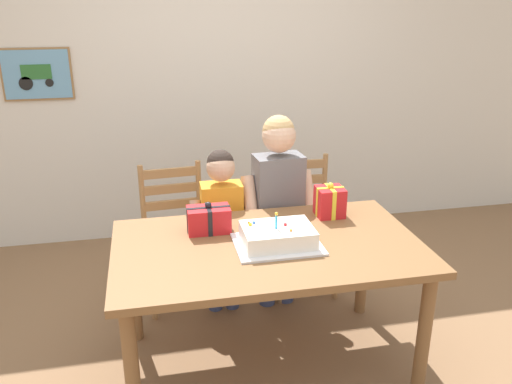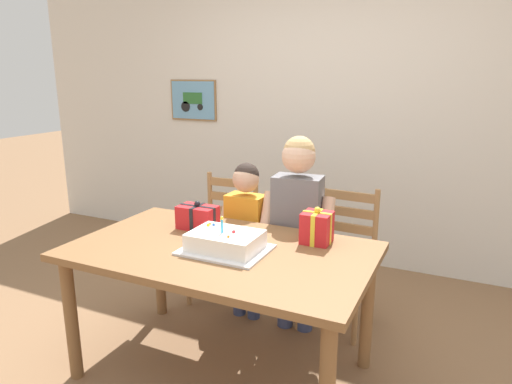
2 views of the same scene
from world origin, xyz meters
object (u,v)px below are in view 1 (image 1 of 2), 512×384
(dining_table, at_px, (268,259))
(child_younger, at_px, (222,216))
(gift_box_beside_cake, at_px, (330,202))
(child_older, at_px, (278,194))
(chair_right, at_px, (302,224))
(gift_box_red_large, at_px, (209,219))
(chair_left, at_px, (176,235))
(birthday_cake, at_px, (278,237))

(dining_table, relative_size, child_younger, 1.46)
(child_younger, bearing_deg, gift_box_beside_cake, -28.13)
(gift_box_beside_cake, xyz_separation_m, child_younger, (-0.59, 0.31, -0.17))
(child_older, bearing_deg, chair_right, 42.76)
(dining_table, relative_size, chair_right, 1.73)
(gift_box_beside_cake, relative_size, child_older, 0.16)
(gift_box_red_large, relative_size, chair_left, 0.26)
(birthday_cake, distance_m, chair_right, 0.99)
(chair_left, height_order, child_younger, child_younger)
(chair_right, xyz_separation_m, child_older, (-0.23, -0.21, 0.31))
(gift_box_red_large, bearing_deg, child_older, 38.81)
(birthday_cake, relative_size, child_younger, 0.40)
(child_younger, bearing_deg, birthday_cake, -72.72)
(chair_right, distance_m, child_older, 0.44)
(dining_table, distance_m, chair_right, 0.95)
(dining_table, distance_m, birthday_cake, 0.15)
(chair_right, distance_m, child_younger, 0.65)
(birthday_cake, height_order, gift_box_red_large, birthday_cake)
(gift_box_red_large, relative_size, child_younger, 0.22)
(gift_box_beside_cake, height_order, child_older, child_older)
(gift_box_red_large, xyz_separation_m, child_older, (0.49, 0.39, -0.04))
(dining_table, xyz_separation_m, child_younger, (-0.15, 0.61, 0.00))
(gift_box_beside_cake, height_order, chair_right, gift_box_beside_cake)
(gift_box_beside_cake, bearing_deg, dining_table, -145.71)
(birthday_cake, xyz_separation_m, chair_left, (-0.48, 0.85, -0.33))
(dining_table, xyz_separation_m, gift_box_beside_cake, (0.44, 0.30, 0.18))
(birthday_cake, distance_m, gift_box_red_large, 0.41)
(dining_table, height_order, chair_left, chair_left)
(gift_box_red_large, height_order, chair_left, same)
(dining_table, height_order, child_younger, child_younger)
(gift_box_red_large, xyz_separation_m, child_younger, (0.13, 0.39, -0.16))
(gift_box_beside_cake, xyz_separation_m, child_older, (-0.23, 0.31, -0.05))
(child_older, bearing_deg, child_younger, 179.93)
(dining_table, bearing_deg, child_younger, 104.12)
(dining_table, xyz_separation_m, child_older, (0.21, 0.61, 0.12))
(chair_left, bearing_deg, gift_box_red_large, -75.52)
(dining_table, relative_size, gift_box_red_large, 6.75)
(gift_box_beside_cake, relative_size, child_younger, 0.19)
(birthday_cake, height_order, chair_left, birthday_cake)
(birthday_cake, relative_size, child_older, 0.34)
(child_older, bearing_deg, gift_box_red_large, -141.19)
(gift_box_red_large, distance_m, gift_box_beside_cake, 0.72)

